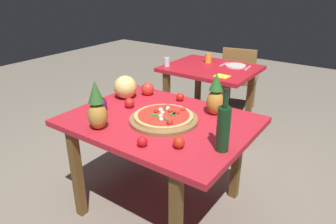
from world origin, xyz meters
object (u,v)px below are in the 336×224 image
Objects in this scene: display_table at (160,130)px; pineapple_left at (97,108)px; dining_chair at (239,77)px; drinking_glass_juice at (208,58)px; pineapple_right at (215,96)px; bell_pepper at (148,89)px; pizza_board at (164,120)px; background_table at (210,77)px; melon at (125,87)px; tomato_beside_pepper at (129,103)px; fork_utensil at (224,64)px; dinner_plate at (236,66)px; tomato_near_board at (142,141)px; tomato_by_bottle at (180,97)px; wine_bottle at (223,128)px; eggplant at (101,104)px; tomato_at_corner at (179,143)px; napkin_folded at (222,76)px; pizza at (164,116)px; drinking_glass_water at (167,62)px.

display_table is 0.47m from pineapple_left.
dining_chair is 8.31× the size of drinking_glass_juice.
pineapple_right is 0.64m from bell_pepper.
bell_pepper is at bearing 138.14° from display_table.
pizza_board is 0.40m from pineapple_right.
background_table is 1.25m from melon.
pizza_board is 1.54× the size of pineapple_right.
tomato_beside_pepper is at bearing 172.27° from pizza_board.
pizza_board is 2.57× the size of fork_utensil.
dinner_plate is at bearing 76.76° from melon.
pineapple_right is 2.69× the size of bell_pepper.
pineapple_right is 0.63m from tomato_beside_pepper.
tomato_beside_pepper is at bearing -88.29° from background_table.
background_table is at bearing 105.45° from tomato_near_board.
tomato_by_bottle is at bearing 167.58° from pineapple_right.
wine_bottle is 5.80× the size of tomato_by_bottle.
eggplant is at bearing -135.82° from tomato_beside_pepper.
tomato_near_board is 0.99× the size of tomato_by_bottle.
wine_bottle is at bearing -60.19° from background_table.
tomato_by_bottle is (0.23, 0.33, -0.01)m from tomato_beside_pepper.
eggplant reaches higher than tomato_at_corner.
napkin_folded is (0.36, 1.26, -0.04)m from eggplant.
tomato_beside_pepper is 1.21× the size of tomato_near_board.
pizza is at bearing 86.91° from dining_chair.
tomato_by_bottle is at bearing -71.72° from drinking_glass_juice.
pineapple_left is 1.90m from drinking_glass_juice.
background_table is 1.76m from pineapple_left.
dinner_plate is at bearing 87.01° from pineapple_left.
tomato_near_board and tomato_by_bottle have the same top height.
pineapple_right is 0.74m from melon.
tomato_beside_pepper reaches higher than background_table.
pizza_board is 0.54m from melon.
melon is at bearing -90.09° from drinking_glass_juice.
bell_pepper is 1.09× the size of drinking_glass_juice.
dinner_plate is 1.22× the size of fork_utensil.
display_table is 0.48m from eggplant.
dining_chair reaches higher than eggplant.
dining_chair is at bearing 60.68° from drinking_glass_water.
napkin_folded is (-0.41, 1.40, -0.03)m from tomato_at_corner.
tomato_beside_pepper is 1.52m from drinking_glass_juice.
drinking_glass_water is at bearing 124.61° from pizza.
dining_chair reaches higher than napkin_folded.
pineapple_left is at bearing -124.11° from display_table.
melon is 1.41m from fork_utensil.
dining_chair is 2.16m from eggplant.
dining_chair reaches higher than drinking_glass_water.
drinking_glass_juice is at bearing -176.40° from dinner_plate.
drinking_glass_water is (-0.68, 0.78, 0.02)m from tomato_by_bottle.
drinking_glass_juice reaches higher than display_table.
dinner_plate is (-0.18, 1.58, -0.00)m from pizza_board.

